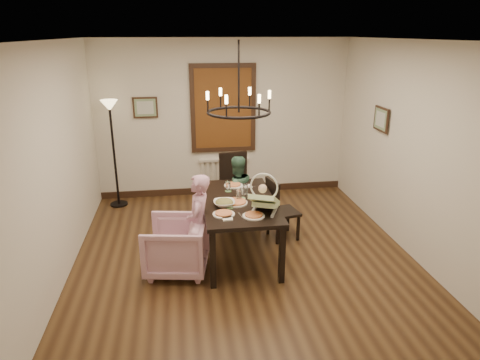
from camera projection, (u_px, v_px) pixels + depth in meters
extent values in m
cube|color=#4D341A|center=(244.00, 257.00, 5.78)|extent=(4.50, 5.00, 0.01)
cube|color=white|center=(245.00, 40.00, 4.87)|extent=(4.50, 5.00, 0.01)
cube|color=beige|center=(223.00, 119.00, 7.66)|extent=(4.50, 0.01, 2.80)
cube|color=beige|center=(56.00, 166.00, 5.02)|extent=(0.01, 5.00, 2.80)
cube|color=beige|center=(413.00, 151.00, 5.63)|extent=(0.01, 5.00, 2.80)
cube|color=black|center=(239.00, 202.00, 5.64)|extent=(0.96, 1.69, 0.05)
cube|color=black|center=(213.00, 260.00, 4.99)|extent=(0.07, 0.07, 0.74)
cube|color=black|center=(205.00, 208.00, 6.45)|extent=(0.07, 0.07, 0.74)
cube|color=black|center=(282.00, 255.00, 5.09)|extent=(0.07, 0.07, 0.74)
cube|color=black|center=(259.00, 205.00, 6.55)|extent=(0.07, 0.07, 0.74)
imported|color=#C496AC|center=(176.00, 246.00, 5.35)|extent=(0.88, 0.86, 0.69)
imported|color=#C68CA5|center=(199.00, 232.00, 5.33)|extent=(0.34, 0.43, 1.06)
imported|color=#3D674F|center=(236.00, 199.00, 6.49)|extent=(0.55, 0.47, 0.96)
imported|color=white|center=(224.00, 203.00, 5.43)|extent=(0.33, 0.33, 0.08)
cylinder|color=tan|center=(236.00, 202.00, 5.51)|extent=(0.30, 0.30, 0.04)
cylinder|color=silver|center=(239.00, 195.00, 5.58)|extent=(0.08, 0.08, 0.15)
cube|color=#5F3613|center=(223.00, 109.00, 7.56)|extent=(1.00, 0.03, 1.40)
cube|color=black|center=(145.00, 108.00, 7.37)|extent=(0.42, 0.03, 0.36)
cube|color=black|center=(381.00, 119.00, 6.39)|extent=(0.03, 0.42, 0.36)
torus|color=black|center=(239.00, 112.00, 5.25)|extent=(0.80, 0.80, 0.04)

